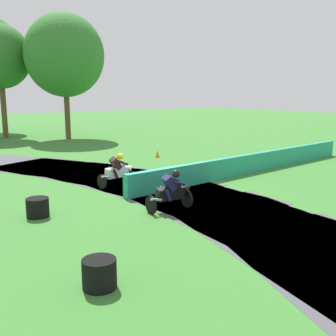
# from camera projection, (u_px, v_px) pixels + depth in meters

# --- Properties ---
(ground_plane) EXTENTS (120.00, 120.00, 0.00)m
(ground_plane) POSITION_uv_depth(u_px,v_px,m) (168.00, 190.00, 15.73)
(ground_plane) COLOR #38752D
(track_asphalt) EXTENTS (8.81, 27.20, 0.01)m
(track_asphalt) POSITION_uv_depth(u_px,v_px,m) (150.00, 193.00, 15.15)
(track_asphalt) COLOR #47474C
(track_asphalt) RESTS_ON ground
(safety_barrier) EXTENTS (15.25, 1.13, 0.90)m
(safety_barrier) POSITION_uv_depth(u_px,v_px,m) (254.00, 163.00, 19.24)
(safety_barrier) COLOR #239375
(safety_barrier) RESTS_ON ground
(motorcycle_lead_black) EXTENTS (1.70, 0.83, 1.43)m
(motorcycle_lead_black) POSITION_uv_depth(u_px,v_px,m) (172.00, 191.00, 12.88)
(motorcycle_lead_black) COLOR black
(motorcycle_lead_black) RESTS_ON ground
(motorcycle_chase_white) EXTENTS (1.68, 0.74, 1.42)m
(motorcycle_chase_white) POSITION_uv_depth(u_px,v_px,m) (118.00, 171.00, 16.20)
(motorcycle_chase_white) COLOR black
(motorcycle_chase_white) RESTS_ON ground
(tire_stack_near) EXTENTS (0.69, 0.69, 0.60)m
(tire_stack_near) POSITION_uv_depth(u_px,v_px,m) (99.00, 273.00, 7.83)
(tire_stack_near) COLOR black
(tire_stack_near) RESTS_ON ground
(tire_stack_mid_a) EXTENTS (0.70, 0.70, 0.60)m
(tire_stack_mid_a) POSITION_uv_depth(u_px,v_px,m) (38.00, 207.00, 12.30)
(tire_stack_mid_a) COLOR black
(tire_stack_mid_a) RESTS_ON ground
(traffic_cone) EXTENTS (0.28, 0.28, 0.44)m
(traffic_cone) POSITION_uv_depth(u_px,v_px,m) (157.00, 154.00, 23.37)
(traffic_cone) COLOR orange
(traffic_cone) RESTS_ON ground
(tree_far_left) EXTENTS (6.30, 6.30, 10.02)m
(tree_far_left) POSITION_uv_depth(u_px,v_px,m) (65.00, 55.00, 31.51)
(tree_far_left) COLOR brown
(tree_far_left) RESTS_ON ground
(tree_far_right) EXTENTS (4.95, 4.95, 9.28)m
(tree_far_right) POSITION_uv_depth(u_px,v_px,m) (0.00, 57.00, 32.07)
(tree_far_right) COLOR brown
(tree_far_right) RESTS_ON ground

